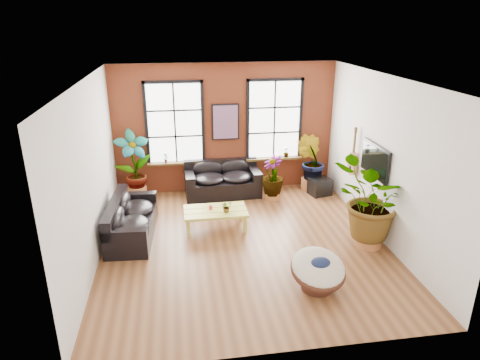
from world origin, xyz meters
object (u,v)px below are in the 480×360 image
Objects in this scene: sofa_back at (222,180)px; coffee_table at (215,212)px; papasan_chair at (318,270)px; sofa_left at (130,220)px.

coffee_table is at bearing -102.89° from sofa_back.
sofa_back is 1.79× the size of papasan_chair.
coffee_table is 3.06m from papasan_chair.
papasan_chair is at bearing -77.79° from sofa_back.
sofa_left is 4.32m from papasan_chair.
coffee_table is (1.91, 0.08, 0.02)m from sofa_left.
sofa_back is 0.94× the size of sofa_left.
sofa_left is at bearing 134.96° from papasan_chair.
sofa_back is 1.43× the size of coffee_table.
papasan_chair is (1.57, -2.63, -0.02)m from coffee_table.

